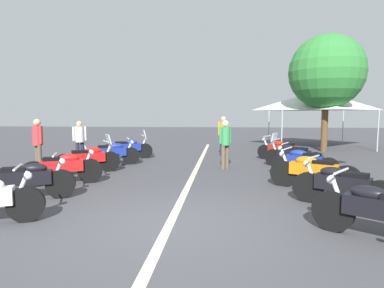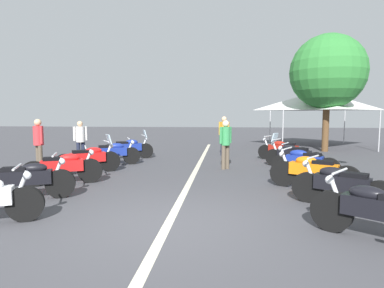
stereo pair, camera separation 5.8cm
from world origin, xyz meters
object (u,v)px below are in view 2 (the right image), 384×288
(motorcycle_left_row_4, at_px, (112,153))
(motorcycle_right_row_1, at_px, (341,185))
(motorcycle_left_row_1, at_px, (27,179))
(bystander_2, at_px, (39,140))
(motorcycle_right_row_4, at_px, (293,155))
(motorcycle_right_row_3, at_px, (304,162))
(motorcycle_right_row_2, at_px, (313,171))
(motorcycle_right_row_0, at_px, (379,212))
(bystander_1, at_px, (224,133))
(bystander_0, at_px, (226,141))
(event_tent, at_px, (318,100))
(motorcycle_left_row_2, at_px, (63,167))
(motorcycle_left_row_3, at_px, (89,158))
(roadside_tree_0, at_px, (328,72))
(motorcycle_right_row_5, at_px, (283,150))
(bystander_3, at_px, (80,138))
(motorcycle_left_row_5, at_px, (128,148))

(motorcycle_left_row_4, bearing_deg, motorcycle_right_row_1, -59.08)
(motorcycle_left_row_1, distance_m, bystander_2, 4.01)
(motorcycle_left_row_1, distance_m, motorcycle_right_row_4, 8.30)
(motorcycle_right_row_4, bearing_deg, motorcycle_right_row_3, 123.00)
(motorcycle_right_row_1, bearing_deg, motorcycle_left_row_1, 34.47)
(motorcycle_right_row_2, bearing_deg, motorcycle_right_row_0, 119.82)
(motorcycle_right_row_3, relative_size, bystander_2, 1.08)
(motorcycle_right_row_4, height_order, bystander_1, bystander_1)
(bystander_0, distance_m, event_tent, 9.84)
(motorcycle_left_row_2, distance_m, motorcycle_right_row_1, 6.77)
(motorcycle_left_row_2, distance_m, bystander_0, 5.19)
(motorcycle_left_row_3, relative_size, bystander_2, 1.02)
(motorcycle_left_row_3, relative_size, bystander_0, 1.06)
(bystander_0, bearing_deg, roadside_tree_0, 95.09)
(motorcycle_left_row_1, xyz_separation_m, motorcycle_right_row_1, (0.10, -6.61, -0.00))
(motorcycle_left_row_1, distance_m, motorcycle_left_row_4, 4.86)
(motorcycle_right_row_2, xyz_separation_m, motorcycle_right_row_4, (3.31, -0.21, -0.01))
(motorcycle_right_row_2, distance_m, motorcycle_right_row_3, 1.71)
(motorcycle_right_row_0, bearing_deg, motorcycle_right_row_2, -51.79)
(motorcycle_right_row_2, relative_size, bystander_2, 1.16)
(motorcycle_right_row_0, distance_m, motorcycle_right_row_3, 4.96)
(motorcycle_right_row_5, xyz_separation_m, bystander_3, (-1.27, 7.89, 0.49))
(motorcycle_right_row_2, relative_size, bystander_0, 1.19)
(motorcycle_left_row_1, bearing_deg, event_tent, 30.36)
(motorcycle_right_row_4, xyz_separation_m, bystander_0, (-0.53, 2.36, 0.52))
(motorcycle_right_row_5, bearing_deg, motorcycle_left_row_4, 48.28)
(roadside_tree_0, bearing_deg, event_tent, -6.44)
(motorcycle_left_row_5, relative_size, bystander_1, 1.14)
(motorcycle_right_row_1, bearing_deg, event_tent, -69.81)
(motorcycle_right_row_3, relative_size, roadside_tree_0, 0.32)
(motorcycle_left_row_5, bearing_deg, motorcycle_left_row_2, -117.89)
(motorcycle_left_row_5, xyz_separation_m, motorcycle_right_row_1, (-6.38, -6.34, -0.01))
(motorcycle_right_row_4, bearing_deg, motorcycle_left_row_2, 60.41)
(motorcycle_right_row_4, height_order, motorcycle_right_row_5, motorcycle_right_row_4)
(motorcycle_left_row_5, height_order, motorcycle_right_row_2, motorcycle_left_row_5)
(motorcycle_left_row_3, xyz_separation_m, motorcycle_right_row_2, (-1.60, -6.48, -0.00))
(motorcycle_right_row_5, bearing_deg, bystander_2, 53.13)
(motorcycle_right_row_5, height_order, roadside_tree_0, roadside_tree_0)
(motorcycle_left_row_2, relative_size, event_tent, 0.37)
(motorcycle_left_row_2, relative_size, motorcycle_left_row_5, 0.95)
(motorcycle_left_row_4, distance_m, motorcycle_left_row_5, 1.62)
(motorcycle_left_row_1, xyz_separation_m, motorcycle_right_row_2, (1.61, -6.47, 0.01))
(motorcycle_left_row_4, height_order, bystander_1, bystander_1)
(motorcycle_left_row_4, height_order, motorcycle_left_row_5, motorcycle_left_row_5)
(motorcycle_right_row_4, xyz_separation_m, event_tent, (7.62, -2.91, 2.19))
(motorcycle_left_row_2, xyz_separation_m, motorcycle_right_row_0, (-3.21, -6.54, -0.00))
(motorcycle_right_row_2, bearing_deg, bystander_2, 15.63)
(motorcycle_left_row_4, xyz_separation_m, bystander_1, (3.14, -4.10, 0.59))
(event_tent, bearing_deg, motorcycle_left_row_3, 134.22)
(motorcycle_right_row_2, relative_size, bystander_1, 1.12)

